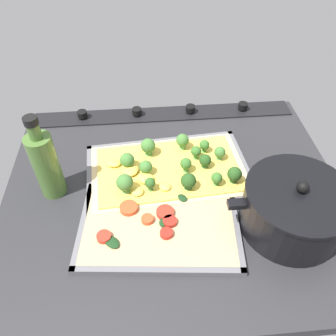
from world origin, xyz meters
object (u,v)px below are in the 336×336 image
Objects in this scene: baking_tray_front at (168,173)px; broccoli_pizza at (168,169)px; cooking_pot at (294,208)px; oil_bottle at (46,164)px; baking_tray_back at (159,226)px; veggie_pizza_back at (158,224)px.

baking_tray_front is 1.77cm from broccoli_pizza.
oil_bottle is at bearing -15.39° from cooking_pot.
veggie_pizza_back is at bearing -14.53° from baking_tray_back.
baking_tray_front is 1.15× the size of baking_tray_back.
cooking_pot is (-27.58, 1.62, 5.02)cm from baking_tray_back.
oil_bottle is (23.46, -12.44, 7.68)cm from veggie_pizza_back.
veggie_pizza_back is 28.29cm from cooking_pot.
baking_tray_back is 28.15cm from oil_bottle.
cooking_pot is (-27.91, 1.70, 4.34)cm from veggie_pizza_back.
veggie_pizza_back reaches higher than baking_tray_front.
broccoli_pizza is 15.77cm from baking_tray_back.
broccoli_pizza is at bearing 91.10° from baking_tray_front.
oil_bottle is (27.09, 2.80, 6.63)cm from broccoli_pizza.
baking_tray_back is at bearing 165.47° from veggie_pizza_back.
cooking_pot reaches higher than veggie_pizza_back.
oil_bottle reaches higher than baking_tray_back.
baking_tray_back is (3.31, 15.32, -1.72)cm from broccoli_pizza.
broccoli_pizza is at bearing -34.90° from cooking_pot.
broccoli_pizza is 1.37× the size of cooking_pot.
oil_bottle is at bearing -27.76° from baking_tray_back.
cooking_pot is (-24.28, 16.94, 3.30)cm from broccoli_pizza.
broccoli_pizza is 15.70cm from veggie_pizza_back.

